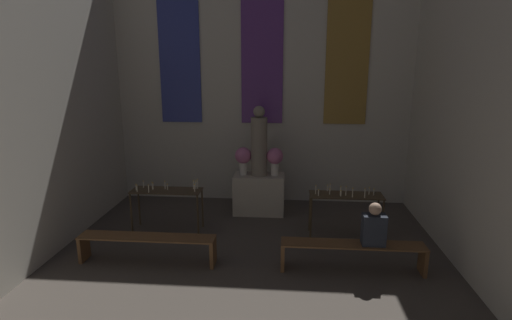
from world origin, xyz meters
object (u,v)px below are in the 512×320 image
Objects in this scene: flower_vase_left at (243,157)px; candle_rack_left at (167,195)px; pew_back_left at (147,243)px; candle_rack_right at (346,200)px; pew_back_right at (352,251)px; altar at (259,194)px; statue at (259,144)px; person_seated at (374,227)px; flower_vase_right at (275,158)px.

flower_vase_left is 1.86m from candle_rack_left.
candle_rack_right is at bearing 21.46° from pew_back_left.
pew_back_left is at bearing -87.56° from candle_rack_left.
pew_back_right is at bearing -50.56° from flower_vase_left.
altar is at bearing 32.76° from candle_rack_left.
statue reaches higher than altar.
flower_vase_left is at bearing 133.47° from person_seated.
candle_rack_right reaches higher than altar.
candle_rack_right is (1.74, -1.12, 0.30)m from altar.
altar is 0.80× the size of candle_rack_right.
person_seated is at bearing -0.00° from pew_back_right.
candle_rack_left is (-2.08, -1.12, -0.53)m from flower_vase_right.
statue reaches higher than flower_vase_right.
candle_rack_left is at bearing -141.24° from flower_vase_left.
person_seated reaches higher than candle_rack_right.
person_seated is (3.73, -1.35, 0.03)m from candle_rack_left.
candle_rack_left is 0.60× the size of pew_back_right.
flower_vase_right is 0.45× the size of candle_rack_right.
pew_back_right is at bearing -21.47° from candle_rack_left.
altar is 0.49× the size of pew_back_right.
flower_vase_left is at bearing 180.00° from statue.
statue is 2.19× the size of person_seated.
altar is 2.98m from pew_back_left.
person_seated reaches higher than altar.
pew_back_left is (-3.42, -1.34, -0.39)m from candle_rack_right.
pew_back_left is at bearing -129.44° from flower_vase_right.
altar is 1.60× the size of person_seated.
statue is at bearing 128.94° from person_seated.
candle_rack_right is (2.08, -1.12, -0.53)m from flower_vase_left.
flower_vase_left reaches higher than candle_rack_right.
statue is at bearing 55.69° from pew_back_left.
pew_back_right is (1.68, -2.46, -1.22)m from statue.
person_seated is at bearing -0.00° from pew_back_left.
person_seated is at bearing -51.06° from statue.
pew_back_right is at bearing -55.69° from altar.
statue is 1.10× the size of candle_rack_right.
person_seated is at bearing -46.53° from flower_vase_left.
flower_vase_right is (0.35, 0.00, -0.31)m from statue.
flower_vase_left reaches higher than pew_back_right.
candle_rack_left is 0.60× the size of pew_back_left.
pew_back_right is (1.68, -2.46, -0.09)m from altar.
flower_vase_right is at bearing 118.47° from pew_back_right.
person_seated is (1.99, -2.46, -0.81)m from statue.
flower_vase_left is at bearing 180.00° from altar.
statue is 3.22m from pew_back_right.
altar is 0.49× the size of pew_back_left.
flower_vase_right reaches higher than altar.
statue is 2.23m from candle_rack_left.
candle_rack_left is 3.48m from candle_rack_right.
flower_vase_right is at bearing 28.23° from candle_rack_left.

